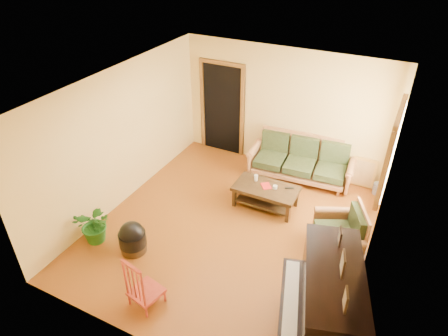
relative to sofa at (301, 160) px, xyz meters
The scene contains 16 objects.
floor 2.22m from the sofa, 104.92° to the right, with size 5.00×5.00×0.00m, color #64300D.
doorway 2.12m from the sofa, 169.19° to the left, with size 1.08×0.16×2.05m, color black.
window 2.11m from the sofa, 25.75° to the right, with size 0.12×1.36×1.46m, color white.
sofa is the anchor object (origin of this frame).
coffee_table 1.25m from the sofa, 103.34° to the right, with size 1.19×0.65×0.43m, color black.
armchair 2.15m from the sofa, 56.41° to the right, with size 0.81×0.85×0.85m, color #9C6139.
piano 3.92m from the sofa, 68.17° to the right, with size 0.91×1.55×1.37m, color black.
footstool 3.76m from the sofa, 118.29° to the right, with size 0.45×0.45×0.42m, color black.
red_chair 4.18m from the sofa, 103.11° to the right, with size 0.41×0.45×0.88m, color maroon.
leaning_frame 1.27m from the sofa, 14.92° to the left, with size 0.48×0.11×0.64m, color gold.
ceramic_crock 1.61m from the sofa, ahead, with size 0.18×0.18×0.23m, color #2D4389.
potted_plant 4.19m from the sofa, 126.15° to the right, with size 0.63×0.54×0.69m, color #205F1B.
book 1.28m from the sofa, 106.16° to the right, with size 0.16×0.22×0.02m, color #A81716.
candle 1.21m from the sofa, 116.85° to the right, with size 0.07×0.07×0.12m, color silver.
glass_jar 1.17m from the sofa, 96.18° to the right, with size 0.08×0.08×0.06m, color white.
remote 1.05m from the sofa, 83.83° to the right, with size 0.16×0.04×0.02m, color black.
Camera 1 is at (2.31, -4.88, 4.71)m, focal length 32.00 mm.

